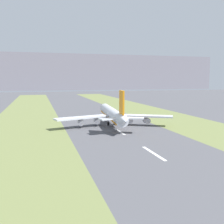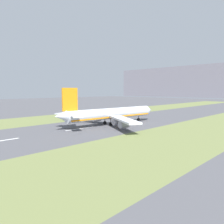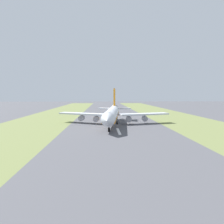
{
  "view_description": "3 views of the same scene",
  "coord_description": "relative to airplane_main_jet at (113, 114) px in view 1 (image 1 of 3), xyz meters",
  "views": [
    {
      "loc": [
        -37.83,
        -139.87,
        25.43
      ],
      "look_at": [
        2.09,
        0.65,
        7.0
      ],
      "focal_mm": 42.0,
      "sensor_mm": 36.0,
      "label": 1
    },
    {
      "loc": [
        87.09,
        -84.86,
        19.15
      ],
      "look_at": [
        2.09,
        0.65,
        7.0
      ],
      "focal_mm": 35.0,
      "sensor_mm": 36.0,
      "label": 2
    },
    {
      "loc": [
        6.96,
        116.61,
        16.27
      ],
      "look_at": [
        2.09,
        0.65,
        7.0
      ],
      "focal_mm": 35.0,
      "sensor_mm": 36.0,
      "label": 3
    }
  ],
  "objects": [
    {
      "name": "centreline_dash_far",
      "position": [
        -1.9,
        21.9,
        -6.01
      ],
      "size": [
        1.2,
        18.0,
        0.01
      ],
      "primitive_type": "cube",
      "color": "silver",
      "rests_on": "ground"
    },
    {
      "name": "mountain_ridge",
      "position": [
        -1.9,
        521.24,
        35.3
      ],
      "size": [
        800.0,
        120.0,
        82.65
      ],
      "primitive_type": "cube",
      "color": "gray",
      "rests_on": "ground"
    },
    {
      "name": "centreline_dash_mid",
      "position": [
        -1.9,
        -18.1,
        -6.01
      ],
      "size": [
        1.2,
        18.0,
        0.01
      ],
      "primitive_type": "cube",
      "color": "silver",
      "rests_on": "ground"
    },
    {
      "name": "grass_median_west",
      "position": [
        -46.9,
        1.24,
        -6.02
      ],
      "size": [
        40.0,
        600.0,
        0.01
      ],
      "primitive_type": "cube",
      "color": "olive",
      "rests_on": "ground"
    },
    {
      "name": "airplane_main_jet",
      "position": [
        0.0,
        0.0,
        0.0
      ],
      "size": [
        63.8,
        67.21,
        20.2
      ],
      "color": "silver",
      "rests_on": "ground"
    },
    {
      "name": "centreline_dash_near",
      "position": [
        -1.9,
        -58.1,
        -6.01
      ],
      "size": [
        1.2,
        18.0,
        0.01
      ],
      "primitive_type": "cube",
      "color": "silver",
      "rests_on": "ground"
    },
    {
      "name": "ground_plane",
      "position": [
        -1.9,
        1.24,
        -6.02
      ],
      "size": [
        800.0,
        800.0,
        0.0
      ],
      "primitive_type": "plane",
      "color": "#4C4C51"
    },
    {
      "name": "grass_median_east",
      "position": [
        43.1,
        1.24,
        -6.02
      ],
      "size": [
        40.0,
        600.0,
        0.01
      ],
      "primitive_type": "cube",
      "color": "olive",
      "rests_on": "ground"
    }
  ]
}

